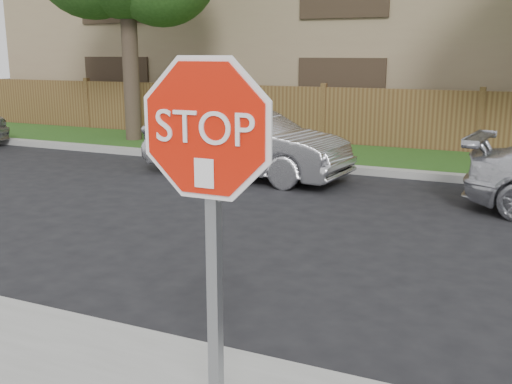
% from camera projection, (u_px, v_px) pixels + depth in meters
% --- Properties ---
extents(far_curb, '(70.00, 0.30, 0.15)m').
position_uv_depth(far_curb, '(463.00, 179.00, 11.83)').
color(far_curb, gray).
rests_on(far_curb, ground).
extents(grass_strip, '(70.00, 3.00, 0.12)m').
position_uv_depth(grass_strip, '(471.00, 165.00, 13.29)').
color(grass_strip, '#1E4714').
rests_on(grass_strip, ground).
extents(fence, '(70.00, 0.12, 1.60)m').
position_uv_depth(fence, '(480.00, 124.00, 14.54)').
color(fence, '#51351C').
rests_on(fence, ground).
extents(apartment_building, '(35.20, 9.20, 7.20)m').
position_uv_depth(apartment_building, '(502.00, 19.00, 18.87)').
color(apartment_building, '#8F7758').
rests_on(apartment_building, ground).
extents(stop_sign, '(1.01, 0.13, 2.55)m').
position_uv_depth(stop_sign, '(209.00, 191.00, 3.05)').
color(stop_sign, gray).
rests_on(stop_sign, sidewalk_near).
extents(sedan_left, '(4.38, 1.86, 1.41)m').
position_uv_depth(sedan_left, '(246.00, 143.00, 12.19)').
color(sedan_left, '#A4A4A9').
rests_on(sedan_left, ground).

